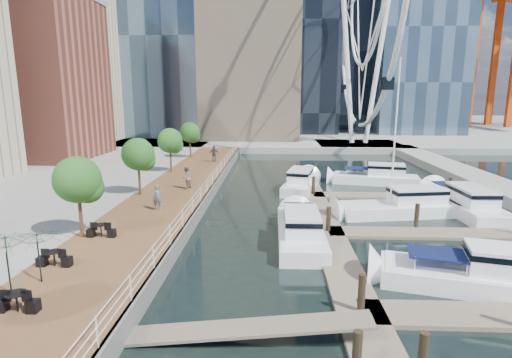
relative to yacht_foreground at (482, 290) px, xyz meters
The scene contains 16 objects.
ground 9.12m from the yacht_foreground, behind, with size 520.00×520.00×0.00m, color black.
boardwalk 23.23m from the yacht_foreground, 141.22° to the left, with size 6.00×60.00×1.00m, color brown.
seawall 20.98m from the yacht_foreground, 136.09° to the left, with size 0.25×60.00×1.00m, color #595954.
land_far 101.96m from the yacht_foreground, 95.13° to the left, with size 200.00×114.00×1.00m, color gray.
breakwater 22.38m from the yacht_foreground, 60.88° to the left, with size 4.00×60.00×1.00m, color gray.
pier 51.78m from the yacht_foreground, 84.58° to the left, with size 14.00×12.00×1.00m, color gray.
railing 21.10m from the yacht_foreground, 136.27° to the left, with size 0.10×60.00×1.05m, color white, non-canonical shape.
floating_docks 9.61m from the yacht_foreground, 96.85° to the left, with size 16.00×34.00×2.60m.
street_trees 24.95m from the yacht_foreground, 146.55° to the left, with size 2.60×42.60×4.60m.
cafe_tables 19.71m from the yacht_foreground, behind, with size 2.50×13.70×0.74m.
yacht_foreground is the anchor object (origin of this frame).
pedestrian_near 20.08m from the yacht_foreground, 152.80° to the left, with size 0.65×0.43×1.79m, color #51576C.
pedestrian_mid 23.41m from the yacht_foreground, 137.51° to the left, with size 0.96×0.75×1.98m, color #8E6C62.
pedestrian_far 34.97m from the yacht_foreground, 119.05° to the left, with size 1.14×0.48×1.95m, color #373F45.
moored_yachts 12.01m from the yacht_foreground, 93.20° to the left, with size 16.14×36.69×11.50m.
cafe_seating 20.21m from the yacht_foreground, 167.86° to the right, with size 4.67×10.03×2.54m.
Camera 1 is at (-0.62, -17.04, 8.77)m, focal length 28.00 mm.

